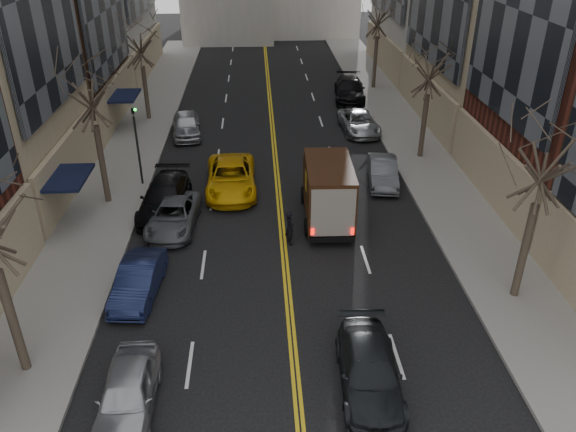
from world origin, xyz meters
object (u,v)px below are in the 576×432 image
at_px(taxi, 231,177).
at_px(pedestrian, 290,228).
at_px(observer_sedan, 369,371).
at_px(ups_truck, 328,190).

xyz_separation_m(taxi, pedestrian, (2.80, -5.61, 0.03)).
bearing_deg(observer_sedan, ups_truck, 92.95).
relative_size(ups_truck, taxi, 1.02).
height_order(ups_truck, taxi, ups_truck).
xyz_separation_m(observer_sedan, pedestrian, (-1.97, 8.85, 0.14)).
bearing_deg(taxi, observer_sedan, -73.40).
relative_size(ups_truck, pedestrian, 3.50).
relative_size(taxi, pedestrian, 3.45).
bearing_deg(pedestrian, taxi, 6.86).
xyz_separation_m(observer_sedan, taxi, (-4.77, 14.46, 0.11)).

